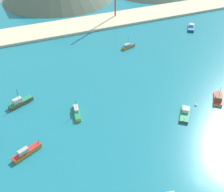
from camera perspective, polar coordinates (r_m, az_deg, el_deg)
name	(u,v)px	position (r m, az deg, el deg)	size (l,w,h in m)	color
ground	(146,112)	(100.66, 6.65, -3.15)	(260.00, 280.00, 0.50)	teal
fishing_boat_0	(77,112)	(99.13, -7.01, -3.11)	(3.37, 8.85, 5.48)	gold
fishing_boat_1	(128,46)	(140.68, 3.24, 9.83)	(7.66, 3.96, 5.60)	orange
fishing_boat_3	(26,152)	(88.31, -16.57, -10.58)	(9.21, 5.49, 2.67)	orange
fishing_boat_4	(218,98)	(111.28, 20.29, -0.44)	(7.89, 8.45, 5.74)	gold
fishing_boat_6	(20,102)	(107.37, -17.71, -1.13)	(9.37, 5.64, 6.68)	brown
fishing_boat_7	(191,28)	(166.57, 15.42, 12.92)	(8.07, 8.89, 2.53)	#14478C
fishing_boat_8	(185,113)	(101.15, 14.28, -3.30)	(8.11, 8.77, 2.13)	brown
buoy_0	(196,105)	(106.56, 16.26, -1.75)	(0.95, 0.95, 0.95)	silver
beach_strip	(75,26)	(164.91, -7.43, 13.58)	(247.00, 20.72, 1.20)	beige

